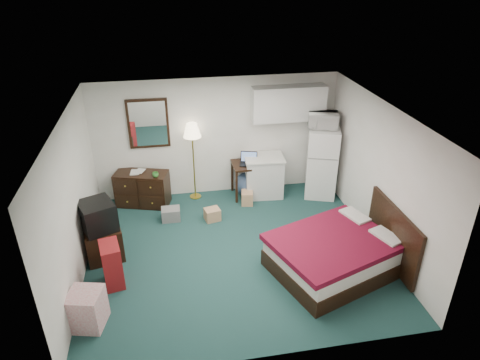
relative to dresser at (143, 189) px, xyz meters
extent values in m
cube|color=#11292C|center=(1.59, -1.95, -0.36)|extent=(5.00, 4.50, 0.01)
cube|color=silver|center=(1.59, -1.95, 2.14)|extent=(5.00, 4.50, 0.01)
cube|color=silver|center=(1.59, 0.30, 0.89)|extent=(5.00, 0.01, 2.50)
cube|color=silver|center=(1.59, -4.20, 0.89)|extent=(5.00, 0.01, 2.50)
cube|color=silver|center=(-0.91, -1.95, 0.89)|extent=(0.01, 4.50, 2.50)
cube|color=silver|center=(4.09, -1.95, 0.89)|extent=(0.01, 4.50, 2.50)
sphere|color=#354B71|center=(2.17, 0.01, -0.10)|extent=(0.63, 0.63, 0.51)
imported|color=white|center=(3.68, -0.19, 1.34)|extent=(0.65, 0.47, 0.40)
imported|color=tan|center=(-0.20, 0.04, 0.48)|extent=(0.18, 0.04, 0.25)
imported|color=tan|center=(-0.09, 0.10, 0.47)|extent=(0.16, 0.09, 0.23)
imported|color=#398835|center=(0.30, -0.23, 0.42)|extent=(0.13, 0.10, 0.12)
camera|label=1|loc=(0.59, -7.89, 4.19)|focal=32.00mm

